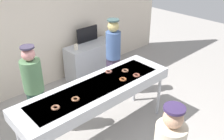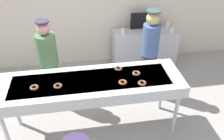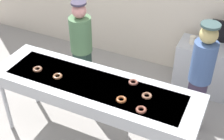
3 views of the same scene
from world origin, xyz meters
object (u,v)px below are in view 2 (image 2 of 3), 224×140
Objects in this scene: chocolate_donut_5 at (123,82)px; fryer_conveyor at (91,85)px; paper_cup_2 at (123,32)px; menu_display at (144,21)px; chocolate_donut_0 at (58,86)px; worker_baker at (150,50)px; worker_assistant at (49,59)px; chocolate_donut_4 at (34,87)px; paper_cup_0 at (172,30)px; chocolate_donut_1 at (142,83)px; chocolate_donut_2 at (136,73)px; prep_counter at (144,49)px; paper_cup_1 at (168,25)px; chocolate_donut_3 at (118,68)px.

fryer_conveyor is at bearing 161.85° from chocolate_donut_5.
menu_display reaches higher than paper_cup_2.
worker_baker is (1.62, 0.94, -0.09)m from chocolate_donut_0.
chocolate_donut_4 is at bearing 73.16° from worker_assistant.
paper_cup_0 is at bearing 32.83° from chocolate_donut_4.
chocolate_donut_1 is 0.25m from chocolate_donut_2.
chocolate_donut_2 is (-0.02, 0.25, 0.00)m from chocolate_donut_1.
chocolate_donut_1 reaches higher than fryer_conveyor.
worker_baker reaches higher than worker_assistant.
worker_baker is at bearing 60.42° from chocolate_donut_2.
chocolate_donut_1 is 0.94× the size of paper_cup_2.
chocolate_donut_0 is 0.07× the size of worker_assistant.
chocolate_donut_4 is 0.94× the size of paper_cup_2.
paper_cup_0 is (0.54, -0.14, 0.49)m from prep_counter.
paper_cup_1 is at bearing 61.25° from chocolate_donut_1.
menu_display is at bearing -87.68° from worker_baker.
menu_display is at bearing 90.00° from prep_counter.
worker_baker is 1.20× the size of prep_counter.
chocolate_donut_1 is 0.07× the size of worker_assistant.
prep_counter is 0.71m from paper_cup_2.
chocolate_donut_5 is at bearing -3.60° from chocolate_donut_4.
chocolate_donut_0 is 0.09× the size of prep_counter.
chocolate_donut_5 reaches higher than paper_cup_2.
chocolate_donut_3 is (0.91, 0.30, 0.00)m from chocolate_donut_0.
prep_counter is at bearing -166.05° from paper_cup_1.
chocolate_donut_3 is 1.91m from prep_counter.
fryer_conveyor is at bearing -126.68° from prep_counter.
fryer_conveyor is 0.74m from chocolate_donut_1.
menu_display is (0.51, 0.24, 0.12)m from paper_cup_2.
worker_baker reaches higher than paper_cup_2.
chocolate_donut_1 is 0.07× the size of worker_baker.
worker_baker is 1.81m from worker_assistant.
chocolate_donut_4 is at bearing -147.17° from paper_cup_0.
chocolate_donut_3 is 0.94× the size of paper_cup_1.
chocolate_donut_0 and chocolate_donut_2 have the same top height.
chocolate_donut_5 is (1.23, -0.08, 0.00)m from chocolate_donut_4.
chocolate_donut_2 is at bearing 95.51° from chocolate_donut_1.
chocolate_donut_0 is at bearing -131.02° from menu_display.
worker_assistant reaches higher than chocolate_donut_3.
chocolate_donut_1 is 0.27m from chocolate_donut_5.
paper_cup_1 is (1.19, 1.88, -0.12)m from chocolate_donut_2.
chocolate_donut_4 is 2.96m from menu_display.
fryer_conveyor is 1.65× the size of worker_assistant.
worker_assistant is at bearing 150.12° from chocolate_donut_3.
paper_cup_2 is at bearing -158.26° from worker_assistant.
worker_assistant is at bearing 12.01° from worker_baker.
chocolate_donut_4 reaches higher than paper_cup_1.
fryer_conveyor is at bearing -115.18° from paper_cup_2.
prep_counter is 10.89× the size of paper_cup_1.
paper_cup_0 is at bearing 36.54° from chocolate_donut_0.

